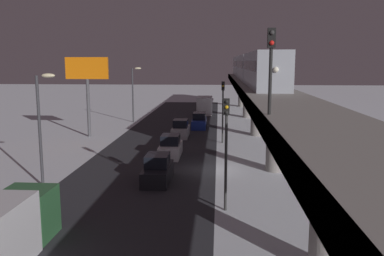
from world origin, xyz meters
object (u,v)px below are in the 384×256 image
Objects in this scene: rail_signal at (271,56)px; commercial_billboard at (87,76)px; sedan_black at (158,171)px; traffic_light_mid at (223,103)px; subway_train at (250,67)px; delivery_van at (205,105)px; sedan_blue at (199,122)px; sedan_silver at (181,130)px; traffic_light_near at (226,138)px; sedan_white at (171,148)px.

rail_signal reaches higher than commercial_billboard.
traffic_light_mid is (-4.70, -14.29, 3.40)m from sedan_black.
delivery_van is at bearing -46.85° from subway_train.
subway_train is 7.50× the size of delivery_van.
sedan_blue is 24.15m from sedan_black.
sedan_black and sedan_silver have the same top height.
subway_train is at bearing -96.02° from traffic_light_near.
commercial_billboard reaches higher than delivery_van.
commercial_billboard reaches higher than traffic_light_mid.
sedan_blue is 10.77m from traffic_light_mid.
traffic_light_mid is at bearing -73.51° from sedan_blue.
delivery_van is (-2.00, -39.21, 0.55)m from sedan_black.
traffic_light_near is (-4.70, 5.40, 3.40)m from sedan_black.
commercial_billboard is at bearing -177.20° from sedan_silver.
traffic_light_mid is (-4.70, 3.25, 3.40)m from sedan_silver.
subway_train reaches higher than traffic_light_mid.
commercial_billboard reaches higher than sedan_white.
delivery_van is 0.83× the size of commercial_billboard.
rail_signal is 0.62× the size of traffic_light_near.
subway_train reaches higher than sedan_white.
sedan_silver is 21.77m from delivery_van.
sedan_blue is at bearing 89.24° from delivery_van.
sedan_silver is 23.66m from traffic_light_near.
sedan_black is at bearing -51.65° from rail_signal.
commercial_billboard is (10.35, -9.21, 6.03)m from sedan_white.
rail_signal is 19.22m from sedan_white.
delivery_van is at bearing -84.42° from rail_signal.
rail_signal is 0.92× the size of sedan_black.
traffic_light_mid is at bearing 96.18° from delivery_van.
rail_signal is 48.40m from delivery_van.
sedan_silver is 6.65m from traffic_light_mid.
traffic_light_near is at bearing 123.87° from commercial_billboard.
traffic_light_mid is (-4.70, -6.47, 3.40)m from sedan_white.
rail_signal is 0.96× the size of sedan_silver.
sedan_white is 1.04× the size of sedan_silver.
sedan_white is at bearing -70.42° from traffic_light_near.
commercial_billboard is at bearing 121.29° from sedan_black.
sedan_black is at bearing -90.00° from sedan_white.
traffic_light_near reaches higher than sedan_silver.
sedan_silver is at bearing 90.00° from sedan_white.
sedan_blue is at bearing -84.38° from traffic_light_near.
subway_train is at bearing -102.52° from traffic_light_mid.
rail_signal reaches higher than sedan_black.
sedan_silver is at bearing -105.39° from sedan_blue.
commercial_billboard is at bearing -10.34° from traffic_light_mid.
sedan_black is (1.80, 24.08, 0.01)m from sedan_blue.
traffic_light_near is at bearing -48.94° from sedan_black.
delivery_van is at bearing 86.35° from sedan_white.
sedan_black is 0.49× the size of commercial_billboard.
delivery_van is 25.97m from commercial_billboard.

